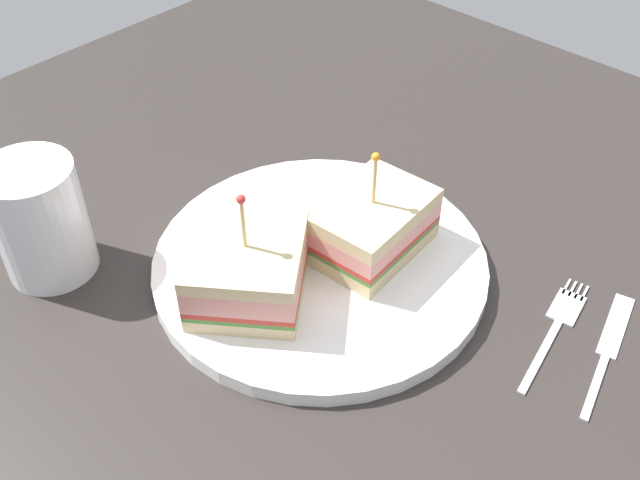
% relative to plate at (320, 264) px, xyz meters
% --- Properties ---
extents(ground_plane, '(0.98, 0.98, 0.02)m').
position_rel_plate_xyz_m(ground_plane, '(0.00, 0.00, -0.02)').
color(ground_plane, '#2D2826').
extents(plate, '(0.28, 0.28, 0.01)m').
position_rel_plate_xyz_m(plate, '(0.00, 0.00, 0.00)').
color(plate, white).
rests_on(plate, ground_plane).
extents(sandwich_half_front, '(0.08, 0.10, 0.10)m').
position_rel_plate_xyz_m(sandwich_half_front, '(0.02, 0.04, 0.03)').
color(sandwich_half_front, beige).
rests_on(sandwich_half_front, plate).
extents(sandwich_half_back, '(0.12, 0.12, 0.10)m').
position_rel_plate_xyz_m(sandwich_half_back, '(-0.01, -0.07, 0.03)').
color(sandwich_half_back, beige).
rests_on(sandwich_half_back, plate).
extents(drink_glass, '(0.07, 0.07, 0.10)m').
position_rel_plate_xyz_m(drink_glass, '(-0.17, -0.15, 0.04)').
color(drink_glass, beige).
rests_on(drink_glass, ground_plane).
extents(fork, '(0.03, 0.13, 0.00)m').
position_rel_plate_xyz_m(fork, '(0.18, 0.08, -0.01)').
color(fork, silver).
rests_on(fork, ground_plane).
extents(knife, '(0.04, 0.13, 0.00)m').
position_rel_plate_xyz_m(knife, '(0.22, 0.09, -0.01)').
color(knife, silver).
rests_on(knife, ground_plane).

